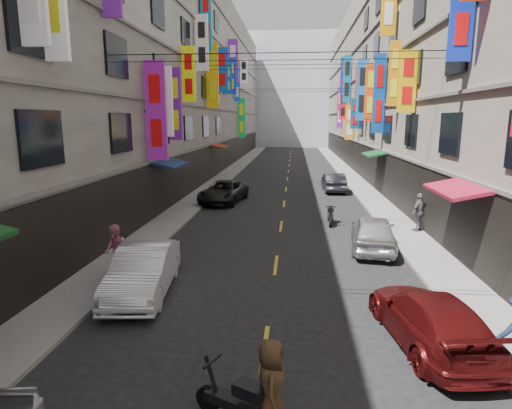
% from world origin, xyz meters
% --- Properties ---
extents(sidewalk_left, '(2.00, 90.00, 0.12)m').
position_xyz_m(sidewalk_left, '(-6.00, 42.00, 0.06)').
color(sidewalk_left, slate).
rests_on(sidewalk_left, ground).
extents(sidewalk_right, '(2.00, 90.00, 0.12)m').
position_xyz_m(sidewalk_right, '(6.00, 42.00, 0.06)').
color(sidewalk_right, slate).
rests_on(sidewalk_right, ground).
extents(building_row_left, '(10.14, 90.00, 19.00)m').
position_xyz_m(building_row_left, '(-11.99, 42.00, 9.49)').
color(building_row_left, gray).
rests_on(building_row_left, ground).
extents(building_row_right, '(10.14, 90.00, 19.00)m').
position_xyz_m(building_row_right, '(11.99, 42.00, 9.49)').
color(building_row_right, '#9E9284').
rests_on(building_row_right, ground).
extents(haze_block, '(18.00, 8.00, 22.00)m').
position_xyz_m(haze_block, '(0.00, 92.00, 11.00)').
color(haze_block, '#ADB2C0').
rests_on(haze_block, ground).
extents(shop_signage, '(14.00, 55.00, 12.68)m').
position_xyz_m(shop_signage, '(-0.33, 35.69, 9.06)').
color(shop_signage, '#160FB7').
rests_on(shop_signage, ground).
extents(street_awnings, '(13.99, 35.20, 0.41)m').
position_xyz_m(street_awnings, '(-1.26, 26.00, 3.00)').
color(street_awnings, '#124518').
rests_on(street_awnings, ground).
extents(overhead_cables, '(14.00, 38.04, 1.24)m').
position_xyz_m(overhead_cables, '(0.00, 30.00, 8.80)').
color(overhead_cables, black).
rests_on(overhead_cables, ground).
extents(lane_markings, '(0.12, 80.20, 0.01)m').
position_xyz_m(lane_markings, '(0.00, 39.00, 0.00)').
color(lane_markings, gold).
rests_on(lane_markings, ground).
extents(scooter_crossing, '(1.68, 0.92, 1.14)m').
position_xyz_m(scooter_crossing, '(-0.28, 9.37, 0.44)').
color(scooter_crossing, black).
rests_on(scooter_crossing, ground).
extents(scooter_far_right, '(0.50, 1.80, 1.14)m').
position_xyz_m(scooter_far_right, '(2.55, 24.67, 0.44)').
color(scooter_far_right, black).
rests_on(scooter_far_right, ground).
extents(car_left_mid, '(2.08, 4.71, 1.50)m').
position_xyz_m(car_left_mid, '(-4.00, 14.93, 0.75)').
color(car_left_mid, silver).
rests_on(car_left_mid, ground).
extents(car_left_far, '(3.03, 5.35, 1.41)m').
position_xyz_m(car_left_far, '(-4.00, 30.16, 0.71)').
color(car_left_far, black).
rests_on(car_left_far, ground).
extents(car_right_near, '(2.50, 4.76, 1.32)m').
position_xyz_m(car_right_near, '(3.95, 12.55, 0.66)').
color(car_right_near, '#520E0E').
rests_on(car_right_near, ground).
extents(car_right_mid, '(2.25, 4.53, 1.48)m').
position_xyz_m(car_right_mid, '(3.95, 20.30, 0.74)').
color(car_right_mid, silver).
rests_on(car_right_mid, ground).
extents(car_right_far, '(1.63, 4.33, 1.41)m').
position_xyz_m(car_right_far, '(3.61, 35.26, 0.71)').
color(car_right_far, '#232229').
rests_on(car_right_far, ground).
extents(pedestrian_lfar, '(1.00, 1.01, 1.74)m').
position_xyz_m(pedestrian_lfar, '(-5.42, 16.21, 0.99)').
color(pedestrian_lfar, '#D47091').
rests_on(pedestrian_lfar, sidewalk_left).
extents(pedestrian_rfar, '(1.21, 1.17, 1.83)m').
position_xyz_m(pedestrian_rfar, '(6.60, 23.18, 1.04)').
color(pedestrian_rfar, '#5E5D60').
rests_on(pedestrian_rfar, sidewalk_right).
extents(pedestrian_crossing, '(0.59, 0.84, 1.68)m').
position_xyz_m(pedestrian_crossing, '(0.29, 9.31, 0.84)').
color(pedestrian_crossing, '#432D1A').
rests_on(pedestrian_crossing, ground).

